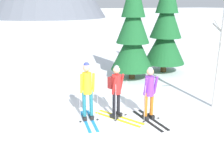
{
  "coord_description": "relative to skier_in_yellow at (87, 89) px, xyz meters",
  "views": [
    {
      "loc": [
        -3.33,
        -6.45,
        3.49
      ],
      "look_at": [
        0.1,
        0.54,
        1.05
      ],
      "focal_mm": 40.98,
      "sensor_mm": 36.0,
      "label": 1
    }
  ],
  "objects": [
    {
      "name": "birch_tree_tall",
      "position": [
        4.39,
        -0.95,
        0.79
      ],
      "size": [
        0.83,
        1.18,
        3.54
      ],
      "color": "silver",
      "rests_on": "ground"
    },
    {
      "name": "skier_in_purple",
      "position": [
        1.72,
        -0.8,
        -0.11
      ],
      "size": [
        0.61,
        1.64,
        1.7
      ],
      "color": "black",
      "rests_on": "ground"
    },
    {
      "name": "pine_tree_near",
      "position": [
        3.6,
        3.44,
        1.22
      ],
      "size": [
        2.05,
        2.05,
        4.95
      ],
      "color": "#51381E",
      "rests_on": "ground"
    },
    {
      "name": "skier_in_red",
      "position": [
        0.87,
        -0.23,
        -0.07
      ],
      "size": [
        1.05,
        1.72,
        1.72
      ],
      "color": "yellow",
      "rests_on": "ground"
    },
    {
      "name": "pine_tree_mid",
      "position": [
        5.8,
        3.84,
        1.32
      ],
      "size": [
        2.14,
        2.14,
        5.17
      ],
      "color": "#51381E",
      "rests_on": "ground"
    },
    {
      "name": "skier_in_yellow",
      "position": [
        0.0,
        0.0,
        0.0
      ],
      "size": [
        0.6,
        1.61,
        1.86
      ],
      "color": "#1E84D1",
      "rests_on": "ground"
    },
    {
      "name": "ground_plane",
      "position": [
        0.76,
        -0.48,
        -1.04
      ],
      "size": [
        400.0,
        400.0,
        0.0
      ],
      "primitive_type": "plane",
      "color": "white"
    }
  ]
}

